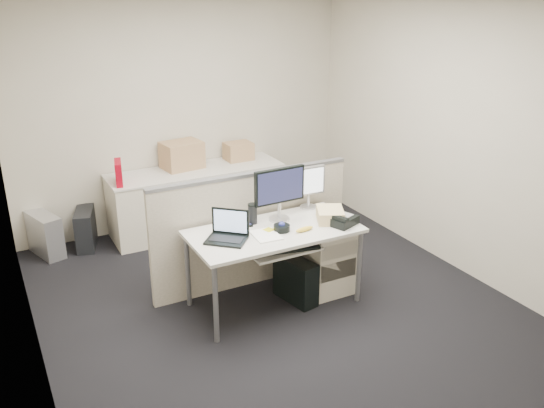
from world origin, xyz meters
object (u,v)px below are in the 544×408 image
desk_phone (343,221)px  laptop (226,228)px  desk (274,237)px  monitor_main (279,194)px

desk_phone → laptop: bearing=150.8°
desk → desk_phone: desk_phone is taller
laptop → desk: bearing=44.1°
desk → laptop: (-0.46, -0.02, 0.19)m
monitor_main → desk_phone: 0.61m
laptop → desk_phone: (1.06, -0.16, -0.08)m
desk → desk_phone: 0.63m
desk → laptop: size_ratio=4.57×
laptop → desk_phone: size_ratio=1.36×
monitor_main → laptop: size_ratio=1.51×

